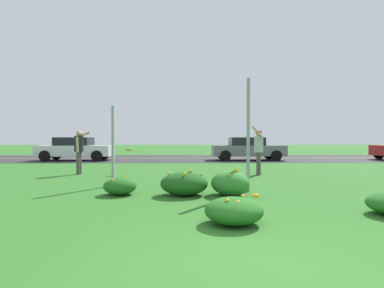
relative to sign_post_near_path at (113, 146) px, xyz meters
name	(u,v)px	position (x,y,z in m)	size (l,w,h in m)	color
ground_plane	(204,173)	(2.84, 3.47, -1.16)	(120.00, 120.00, 0.00)	#2D6B23
highway_strip	(196,158)	(2.84, 13.12, -1.16)	(120.00, 8.94, 0.01)	#2D2D30
highway_center_stripe	(196,158)	(2.84, 13.12, -1.15)	(120.00, 0.16, 0.00)	yellow
daylily_clump_front_center	(234,211)	(2.86, -4.26, -0.95)	(0.95, 0.96, 0.46)	#23661E
daylily_clump_mid_right	(230,183)	(3.18, -1.60, -0.86)	(0.93, 1.01, 0.66)	#337F2D
daylily_clump_mid_center	(184,184)	(2.06, -1.58, -0.88)	(1.16, 1.03, 0.63)	#1E5619
daylily_clump_mid_left	(120,186)	(0.49, -1.48, -0.95)	(0.80, 0.80, 0.44)	#23661E
sign_post_near_path	(113,146)	(0.00, 0.00, 0.00)	(0.07, 0.10, 2.33)	#93969B
sign_post_by_roadside	(248,135)	(3.72, -1.04, 0.31)	(0.07, 0.10, 2.94)	#93969B
person_thrower_dark_shirt	(79,148)	(-1.99, 3.17, -0.15)	(0.58, 0.50, 1.68)	#232328
person_catcher_red_cap_gray_shirt	(258,148)	(4.87, 2.80, -0.14)	(0.49, 0.50, 1.87)	#B2B2B7
frisbee_orange	(129,150)	(-0.08, 3.10, -0.23)	(0.25, 0.23, 0.12)	orange
car_white_center_left	(75,149)	(-4.78, 11.11, -0.42)	(4.50, 2.00, 1.45)	silver
car_gray_center_right	(248,149)	(6.09, 11.11, -0.42)	(4.50, 2.00, 1.45)	slate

